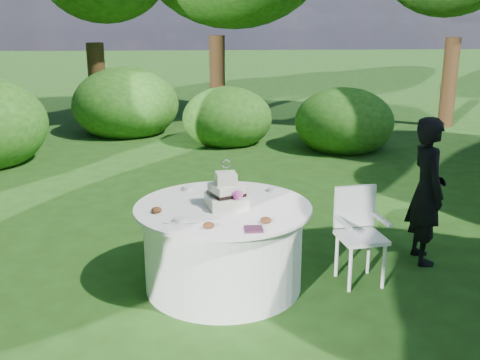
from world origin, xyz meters
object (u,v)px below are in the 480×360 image
at_px(napkins, 254,229).
at_px(chair, 358,227).
at_px(table, 223,246).
at_px(guest, 427,191).
at_px(cake, 227,194).

relative_size(napkins, chair, 0.16).
bearing_deg(table, guest, 11.72).
height_order(table, cake, cake).
height_order(napkins, cake, cake).
distance_m(napkins, table, 0.76).
relative_size(table, chair, 1.78).
distance_m(table, cake, 0.50).
bearing_deg(cake, table, 142.78).
xyz_separation_m(napkins, cake, (-0.18, 0.59, 0.10)).
xyz_separation_m(guest, cake, (-1.98, -0.44, 0.15)).
relative_size(napkins, table, 0.09).
bearing_deg(chair, cake, -176.50).
xyz_separation_m(napkins, table, (-0.21, 0.62, -0.39)).
bearing_deg(cake, napkins, -73.23).
bearing_deg(chair, napkins, -147.11).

